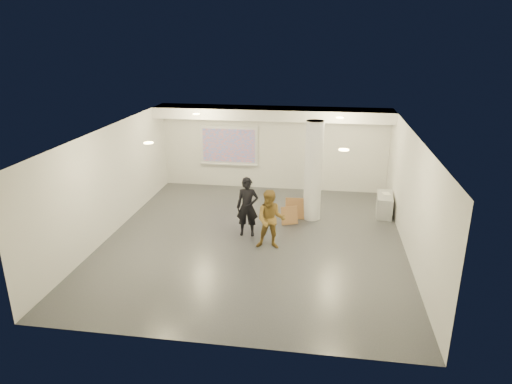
% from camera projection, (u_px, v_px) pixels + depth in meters
% --- Properties ---
extents(floor, '(8.00, 9.00, 0.01)m').
position_uv_depth(floor, '(254.00, 240.00, 12.48)').
color(floor, '#34363B').
rests_on(floor, ground).
extents(ceiling, '(8.00, 9.00, 0.01)m').
position_uv_depth(ceiling, '(254.00, 132.00, 11.50)').
color(ceiling, silver).
rests_on(ceiling, floor).
extents(wall_back, '(8.00, 0.01, 3.00)m').
position_uv_depth(wall_back, '(273.00, 148.00, 16.19)').
color(wall_back, silver).
rests_on(wall_back, floor).
extents(wall_front, '(8.00, 0.01, 3.00)m').
position_uv_depth(wall_front, '(213.00, 271.00, 7.79)').
color(wall_front, silver).
rests_on(wall_front, floor).
extents(wall_left, '(0.01, 9.00, 3.00)m').
position_uv_depth(wall_left, '(110.00, 181.00, 12.56)').
color(wall_left, silver).
rests_on(wall_left, floor).
extents(wall_right, '(0.01, 9.00, 3.00)m').
position_uv_depth(wall_right, '(411.00, 196.00, 11.42)').
color(wall_right, silver).
rests_on(wall_right, floor).
extents(soffit_band, '(8.00, 1.10, 0.36)m').
position_uv_depth(soffit_band, '(272.00, 113.00, 15.24)').
color(soffit_band, silver).
rests_on(soffit_band, ceiling).
extents(downlight_nw, '(0.22, 0.22, 0.02)m').
position_uv_depth(downlight_nw, '(196.00, 114.00, 14.15)').
color(downlight_nw, '#EDD077').
rests_on(downlight_nw, ceiling).
extents(downlight_ne, '(0.22, 0.22, 0.02)m').
position_uv_depth(downlight_ne, '(340.00, 118.00, 13.53)').
color(downlight_ne, '#EDD077').
rests_on(downlight_ne, ceiling).
extents(downlight_sw, '(0.22, 0.22, 0.02)m').
position_uv_depth(downlight_sw, '(148.00, 143.00, 10.41)').
color(downlight_sw, '#EDD077').
rests_on(downlight_sw, ceiling).
extents(downlight_se, '(0.22, 0.22, 0.02)m').
position_uv_depth(downlight_se, '(344.00, 150.00, 9.79)').
color(downlight_se, '#EDD077').
rests_on(downlight_se, ceiling).
extents(column, '(0.52, 0.52, 3.00)m').
position_uv_depth(column, '(313.00, 171.00, 13.46)').
color(column, silver).
rests_on(column, floor).
extents(projection_screen, '(2.10, 0.13, 1.42)m').
position_uv_depth(projection_screen, '(229.00, 146.00, 16.37)').
color(projection_screen, silver).
rests_on(projection_screen, wall_back).
extents(credenza, '(0.56, 1.15, 0.65)m').
position_uv_depth(credenza, '(384.00, 205.00, 14.13)').
color(credenza, '#949799').
rests_on(credenza, floor).
extents(papers_stack, '(0.26, 0.31, 0.02)m').
position_uv_depth(papers_stack, '(386.00, 194.00, 14.11)').
color(papers_stack, white).
rests_on(papers_stack, credenza).
extents(cardboard_back, '(0.61, 0.18, 0.66)m').
position_uv_depth(cardboard_back, '(295.00, 208.00, 13.82)').
color(cardboard_back, '#96663C').
rests_on(cardboard_back, floor).
extents(cardboard_front, '(0.53, 0.36, 0.53)m').
position_uv_depth(cardboard_front, '(289.00, 216.00, 13.44)').
color(cardboard_front, '#96663C').
rests_on(cardboard_front, floor).
extents(woman, '(0.63, 0.44, 1.67)m').
position_uv_depth(woman, '(247.00, 207.00, 12.53)').
color(woman, black).
rests_on(woman, floor).
extents(man, '(0.80, 0.63, 1.59)m').
position_uv_depth(man, '(271.00, 220.00, 11.77)').
color(man, olive).
rests_on(man, floor).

